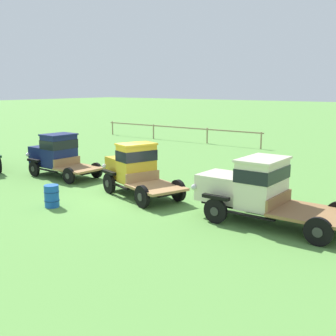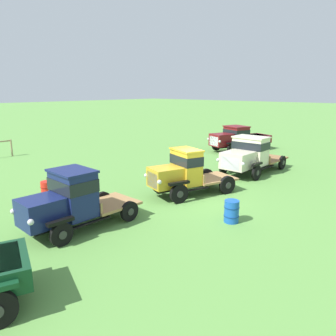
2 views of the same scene
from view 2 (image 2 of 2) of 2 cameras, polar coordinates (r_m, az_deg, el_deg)
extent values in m
plane|color=#5B9342|center=(15.47, 4.96, -5.39)|extent=(240.00, 240.00, 0.00)
cylinder|color=#997F60|center=(27.79, -25.59, 3.19)|extent=(0.12, 0.12, 1.29)
cylinder|color=black|center=(11.43, -18.05, -10.94)|extent=(0.80, 0.17, 0.80)
cylinder|color=#2D2D2D|center=(11.36, -17.83, -11.09)|extent=(0.28, 0.04, 0.28)
cylinder|color=black|center=(12.90, -21.84, -8.40)|extent=(0.80, 0.17, 0.80)
cylinder|color=#2D2D2D|center=(12.98, -22.01, -8.29)|extent=(0.28, 0.04, 0.28)
cylinder|color=black|center=(12.89, -6.73, -7.50)|extent=(0.80, 0.17, 0.80)
cylinder|color=#2D2D2D|center=(12.82, -6.48, -7.60)|extent=(0.28, 0.04, 0.28)
cylinder|color=black|center=(14.21, -11.30, -5.65)|extent=(0.80, 0.17, 0.80)
cylinder|color=#2D2D2D|center=(14.28, -11.50, -5.56)|extent=(0.28, 0.04, 0.28)
cube|color=black|center=(12.71, -14.68, -7.79)|extent=(4.11, 1.09, 0.12)
cube|color=#141E51|center=(11.86, -21.19, -7.13)|extent=(1.39, 1.27, 0.93)
cube|color=silver|center=(11.65, -24.06, -8.04)|extent=(0.09, 0.97, 0.70)
sphere|color=silver|center=(11.04, -22.80, -8.69)|extent=(0.20, 0.20, 0.20)
sphere|color=silver|center=(12.20, -25.34, -6.85)|extent=(0.20, 0.20, 0.20)
cube|color=black|center=(11.26, -18.22, -8.86)|extent=(0.92, 0.23, 0.12)
cube|color=black|center=(12.75, -22.02, -6.52)|extent=(0.92, 0.23, 0.12)
cube|color=#141E51|center=(12.28, -16.11, -4.34)|extent=(1.17, 1.58, 1.62)
cube|color=black|center=(12.18, -16.22, -2.71)|extent=(1.22, 1.62, 0.45)
cube|color=#141E51|center=(12.06, -16.37, -0.50)|extent=(1.29, 1.65, 0.08)
cube|color=black|center=(11.94, -13.22, -9.22)|extent=(1.58, 0.19, 0.05)
cube|color=black|center=(13.33, -17.34, -7.04)|extent=(1.58, 0.19, 0.05)
cube|color=#9E7547|center=(13.31, -10.17, -6.06)|extent=(2.01, 1.85, 0.10)
cube|color=#9E7547|center=(12.74, -13.61, -6.04)|extent=(0.13, 1.67, 0.44)
cylinder|color=black|center=(14.71, 1.93, -4.51)|extent=(0.91, 0.44, 0.90)
cylinder|color=#2D2D2D|center=(14.63, 2.14, -4.62)|extent=(0.31, 0.13, 0.31)
cylinder|color=black|center=(16.14, -1.32, -2.87)|extent=(0.91, 0.44, 0.90)
cylinder|color=#2D2D2D|center=(16.22, -1.49, -2.78)|extent=(0.31, 0.13, 0.31)
cylinder|color=black|center=(16.29, 10.26, -2.93)|extent=(0.91, 0.44, 0.90)
cylinder|color=#2D2D2D|center=(16.22, 10.49, -3.01)|extent=(0.31, 0.13, 0.31)
cylinder|color=black|center=(17.59, 6.64, -1.57)|extent=(0.91, 0.44, 0.90)
cylinder|color=#2D2D2D|center=(17.67, 6.45, -1.49)|extent=(0.31, 0.13, 0.31)
cube|color=black|center=(16.07, 4.28, -2.67)|extent=(4.17, 2.17, 0.12)
cube|color=gold|center=(15.15, -0.45, -1.60)|extent=(1.70, 1.58, 0.91)
cube|color=silver|center=(14.86, -2.68, -2.11)|extent=(0.35, 0.92, 0.69)
sphere|color=silver|center=(14.28, -1.52, -2.46)|extent=(0.20, 0.20, 0.20)
sphere|color=silver|center=(15.39, -3.83, -1.30)|extent=(0.20, 0.20, 0.20)
cube|color=black|center=(14.56, 1.94, -2.65)|extent=(1.04, 0.51, 0.12)
cube|color=black|center=(16.00, -1.33, -1.16)|extent=(1.04, 0.51, 0.12)
cube|color=gold|center=(15.64, 3.19, 0.16)|extent=(1.33, 1.72, 1.60)
cube|color=black|center=(15.56, 3.21, 1.45)|extent=(1.37, 1.77, 0.45)
cube|color=gold|center=(15.47, 3.23, 3.19)|extent=(1.43, 1.82, 0.08)
cube|color=black|center=(15.25, 5.17, -3.66)|extent=(1.24, 0.52, 0.05)
cube|color=black|center=(16.60, 1.81, -2.17)|extent=(1.24, 0.52, 0.05)
cube|color=#9E7547|center=(16.69, 7.54, -1.74)|extent=(2.59, 2.34, 0.10)
cube|color=#9E7547|center=(16.04, 4.63, -1.45)|extent=(0.59, 1.59, 0.44)
cylinder|color=black|center=(19.08, 15.14, -0.79)|extent=(0.88, 0.14, 0.88)
cylinder|color=#2D2D2D|center=(19.04, 15.37, -0.83)|extent=(0.31, 0.03, 0.31)
cylinder|color=black|center=(20.09, 9.71, 0.21)|extent=(0.88, 0.14, 0.88)
cylinder|color=#2D2D2D|center=(20.13, 9.50, 0.25)|extent=(0.31, 0.03, 0.31)
cylinder|color=black|center=(22.19, 19.27, 0.90)|extent=(0.88, 0.14, 0.88)
cylinder|color=#2D2D2D|center=(22.16, 19.47, 0.87)|extent=(0.31, 0.03, 0.31)
cylinder|color=black|center=(23.07, 14.38, 1.70)|extent=(0.88, 0.14, 0.88)
cylinder|color=#2D2D2D|center=(23.11, 14.19, 1.73)|extent=(0.31, 0.03, 0.31)
cube|color=black|center=(20.97, 14.62, 0.75)|extent=(5.10, 1.18, 0.12)
cube|color=beige|center=(19.21, 12.07, 1.36)|extent=(1.70, 1.50, 0.94)
cube|color=silver|center=(18.52, 10.78, 0.83)|extent=(0.06, 1.18, 0.71)
sphere|color=silver|center=(18.11, 12.95, 0.66)|extent=(0.20, 0.20, 0.20)
sphere|color=silver|center=(18.91, 8.70, 1.39)|extent=(0.20, 0.20, 0.20)
cube|color=black|center=(18.96, 15.23, 0.64)|extent=(1.01, 0.20, 0.12)
cube|color=black|center=(19.98, 9.76, 1.57)|extent=(1.01, 0.20, 0.12)
cube|color=beige|center=(20.39, 14.15, 2.90)|extent=(1.19, 1.89, 1.60)
cube|color=black|center=(20.33, 14.21, 3.89)|extent=(1.24, 1.93, 0.45)
cube|color=beige|center=(20.26, 14.29, 5.23)|extent=(1.31, 1.97, 0.08)
cube|color=black|center=(20.22, 16.79, 0.09)|extent=(1.67, 0.14, 0.05)
cube|color=black|center=(21.16, 11.66, 0.97)|extent=(1.67, 0.14, 0.05)
cube|color=olive|center=(22.22, 16.37, 1.64)|extent=(2.65, 2.19, 0.10)
cube|color=olive|center=(21.04, 14.89, 1.73)|extent=(0.08, 2.04, 0.44)
cylinder|color=black|center=(26.29, 11.04, 3.27)|extent=(0.86, 0.42, 0.85)
cylinder|color=#2D2D2D|center=(26.23, 11.17, 3.23)|extent=(0.29, 0.12, 0.30)
cylinder|color=black|center=(27.79, 8.43, 3.92)|extent=(0.86, 0.42, 0.85)
cylinder|color=#2D2D2D|center=(27.87, 8.31, 3.95)|extent=(0.29, 0.12, 0.30)
cylinder|color=black|center=(28.70, 16.48, 3.81)|extent=(0.86, 0.42, 0.85)
cylinder|color=#2D2D2D|center=(28.63, 16.61, 3.78)|extent=(0.29, 0.12, 0.30)
cylinder|color=black|center=(30.08, 13.81, 4.40)|extent=(0.86, 0.42, 0.85)
cylinder|color=#2D2D2D|center=(30.15, 13.69, 4.43)|extent=(0.29, 0.12, 0.30)
cube|color=black|center=(28.11, 12.40, 4.02)|extent=(5.12, 2.65, 0.12)
cube|color=maroon|center=(26.79, 9.35, 4.88)|extent=(1.97, 1.82, 0.97)
cube|color=silver|center=(26.32, 8.01, 4.67)|extent=(0.40, 1.04, 0.72)
sphere|color=silver|center=(25.73, 9.00, 4.59)|extent=(0.20, 0.20, 0.20)
sphere|color=silver|center=(26.89, 7.05, 5.04)|extent=(0.20, 0.20, 0.20)
cube|color=black|center=(26.22, 11.09, 4.29)|extent=(0.99, 0.50, 0.12)
cube|color=black|center=(27.72, 8.46, 4.89)|extent=(0.99, 0.50, 0.12)
cube|color=maroon|center=(27.70, 11.78, 5.54)|extent=(1.83, 2.07, 1.43)
cube|color=black|center=(27.66, 11.81, 6.20)|extent=(1.90, 2.13, 0.40)
cube|color=maroon|center=(27.61, 11.85, 7.09)|extent=(1.99, 2.19, 0.08)
cube|color=black|center=(27.20, 13.24, 3.63)|extent=(1.83, 0.74, 0.05)
cube|color=black|center=(28.62, 10.65, 4.23)|extent=(1.83, 0.74, 0.05)
cube|color=maroon|center=(29.05, 14.64, 4.96)|extent=(2.97, 2.52, 0.64)
cube|color=black|center=(29.01, 14.67, 5.52)|extent=(2.50, 2.13, 0.06)
cube|color=maroon|center=(28.63, 16.55, 4.75)|extent=(0.95, 0.49, 0.12)
cube|color=maroon|center=(30.01, 13.87, 5.30)|extent=(0.95, 0.49, 0.12)
cylinder|color=red|center=(16.28, -20.27, -3.65)|extent=(0.56, 0.56, 0.86)
cylinder|color=maroon|center=(16.23, -20.32, -3.07)|extent=(0.59, 0.59, 0.03)
cylinder|color=maroon|center=(16.33, -20.22, -4.23)|extent=(0.59, 0.59, 0.03)
cylinder|color=#1951B2|center=(12.93, 11.01, -7.42)|extent=(0.56, 0.56, 0.87)
cylinder|color=navy|center=(12.87, 11.04, -6.69)|extent=(0.59, 0.59, 0.03)
cylinder|color=navy|center=(12.99, 10.97, -8.14)|extent=(0.59, 0.59, 0.03)
camera|label=1|loc=(23.99, 51.90, 7.60)|focal=45.00mm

